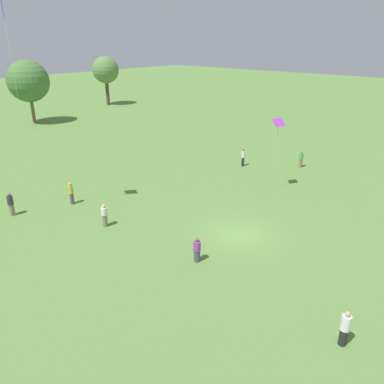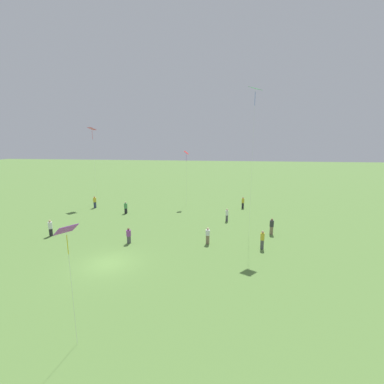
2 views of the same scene
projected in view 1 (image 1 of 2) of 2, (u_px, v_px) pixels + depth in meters
The scene contains 12 objects.
ground_plane at pixel (240, 234), 25.84m from camera, with size 240.00×240.00×0.00m, color #5B843D.
tree_2 at pixel (28, 81), 56.55m from camera, with size 6.23×6.23×9.54m.
tree_3 at pixel (106, 70), 72.51m from camera, with size 5.06×5.06×9.24m.
person_0 at pixel (105, 216), 26.63m from camera, with size 0.54×0.54×1.69m.
person_2 at pixel (71, 193), 30.22m from camera, with size 0.40×0.40×1.83m.
person_3 at pixel (301, 160), 38.87m from camera, with size 0.57×0.57×1.67m.
person_4 at pixel (11, 204), 28.26m from camera, with size 0.58×0.58×1.83m.
person_6 at pixel (197, 250), 22.45m from camera, with size 0.63×0.63×1.61m.
person_9 at pixel (243, 157), 39.14m from camera, with size 0.39×0.39×1.87m.
person_10 at pixel (345, 328), 16.26m from camera, with size 0.46×0.46×1.80m.
kite_2 at pixel (1, 1), 22.07m from camera, with size 1.41×1.41×15.40m.
kite_4 at pixel (278, 124), 30.91m from camera, with size 1.17×1.12×6.37m.
Camera 1 is at (-19.28, -12.50, 12.61)m, focal length 35.00 mm.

